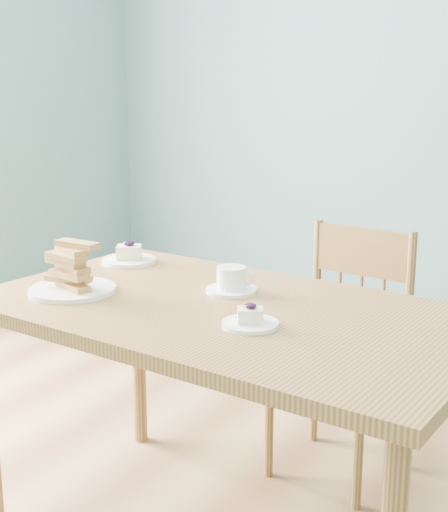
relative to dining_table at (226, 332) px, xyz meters
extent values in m
cube|color=olive|center=(0.00, 0.00, 0.05)|extent=(1.39, 0.85, 0.04)
cylinder|color=olive|center=(-0.59, 0.36, -0.31)|extent=(0.05, 0.05, 0.68)
cube|color=olive|center=(0.10, 0.53, -0.26)|extent=(0.41, 0.39, 0.04)
cylinder|color=olive|center=(-0.07, 0.39, -0.46)|extent=(0.03, 0.03, 0.37)
cylinder|color=olive|center=(0.25, 0.37, -0.46)|extent=(0.03, 0.03, 0.37)
cylinder|color=olive|center=(-0.05, 0.70, -0.46)|extent=(0.03, 0.03, 0.37)
cylinder|color=olive|center=(0.28, 0.67, -0.46)|extent=(0.03, 0.03, 0.37)
cylinder|color=olive|center=(-0.05, 0.71, -0.03)|extent=(0.03, 0.03, 0.43)
cylinder|color=olive|center=(0.29, 0.68, -0.03)|extent=(0.03, 0.03, 0.43)
cube|color=olive|center=(0.12, 0.70, 0.10)|extent=(0.33, 0.05, 0.16)
cylinder|color=olive|center=(0.04, 0.70, -0.11)|extent=(0.01, 0.01, 0.25)
cylinder|color=olive|center=(0.12, 0.70, -0.11)|extent=(0.01, 0.01, 0.25)
cylinder|color=olive|center=(0.20, 0.69, -0.11)|extent=(0.01, 0.01, 0.25)
cylinder|color=white|center=(0.13, -0.10, 0.08)|extent=(0.14, 0.14, 0.01)
cube|color=#FAECC0|center=(0.13, -0.10, 0.10)|extent=(0.08, 0.07, 0.03)
ellipsoid|color=black|center=(0.13, -0.10, 0.12)|extent=(0.03, 0.03, 0.01)
sphere|color=black|center=(0.14, -0.10, 0.12)|extent=(0.01, 0.01, 0.01)
sphere|color=black|center=(0.13, -0.10, 0.12)|extent=(0.01, 0.01, 0.01)
sphere|color=black|center=(0.14, -0.11, 0.12)|extent=(0.01, 0.01, 0.01)
cylinder|color=white|center=(-0.52, 0.24, 0.08)|extent=(0.18, 0.18, 0.01)
cube|color=#FAECC0|center=(-0.52, 0.24, 0.11)|extent=(0.10, 0.09, 0.04)
ellipsoid|color=black|center=(-0.52, 0.24, 0.14)|extent=(0.04, 0.04, 0.02)
sphere|color=black|center=(-0.51, 0.25, 0.14)|extent=(0.02, 0.02, 0.02)
sphere|color=black|center=(-0.53, 0.25, 0.14)|extent=(0.02, 0.02, 0.02)
sphere|color=black|center=(-0.52, 0.23, 0.14)|extent=(0.02, 0.02, 0.02)
cylinder|color=white|center=(-0.06, 0.12, 0.08)|extent=(0.15, 0.15, 0.01)
cylinder|color=white|center=(-0.06, 0.12, 0.11)|extent=(0.11, 0.11, 0.06)
cylinder|color=brown|center=(-0.06, 0.12, 0.14)|extent=(0.07, 0.07, 0.00)
torus|color=white|center=(-0.02, 0.14, 0.11)|extent=(0.05, 0.03, 0.05)
cylinder|color=white|center=(-0.44, -0.11, 0.08)|extent=(0.24, 0.24, 0.01)
camera|label=1|loc=(0.94, -1.54, 0.65)|focal=50.00mm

